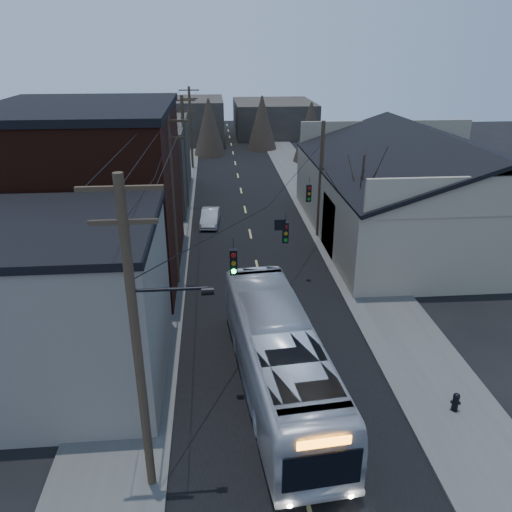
% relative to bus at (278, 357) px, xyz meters
% --- Properties ---
extents(road_surface, '(9.00, 110.00, 0.02)m').
position_rel_bus_xyz_m(road_surface, '(0.25, 22.58, -1.68)').
color(road_surface, black).
rests_on(road_surface, ground).
extents(sidewalk_left, '(4.00, 110.00, 0.12)m').
position_rel_bus_xyz_m(sidewalk_left, '(-6.25, 22.58, -1.63)').
color(sidewalk_left, '#474744').
rests_on(sidewalk_left, ground).
extents(sidewalk_right, '(4.00, 110.00, 0.12)m').
position_rel_bus_xyz_m(sidewalk_right, '(6.75, 22.58, -1.63)').
color(sidewalk_right, '#474744').
rests_on(sidewalk_right, ground).
extents(building_clapboard, '(8.00, 8.00, 7.00)m').
position_rel_bus_xyz_m(building_clapboard, '(-8.75, 1.58, 1.81)').
color(building_clapboard, gray).
rests_on(building_clapboard, ground).
extents(building_brick, '(10.00, 12.00, 10.00)m').
position_rel_bus_xyz_m(building_brick, '(-9.75, 12.58, 3.31)').
color(building_brick, black).
rests_on(building_brick, ground).
extents(building_left_far, '(9.00, 14.00, 7.00)m').
position_rel_bus_xyz_m(building_left_far, '(-9.25, 28.58, 1.81)').
color(building_left_far, '#2E2A25').
rests_on(building_left_far, ground).
extents(warehouse, '(16.16, 20.60, 7.73)m').
position_rel_bus_xyz_m(warehouse, '(13.25, 17.58, 1.01)').
color(warehouse, gray).
rests_on(warehouse, ground).
extents(building_far_left, '(10.00, 12.00, 6.00)m').
position_rel_bus_xyz_m(building_far_left, '(-5.75, 57.58, 1.31)').
color(building_far_left, '#2E2A25').
rests_on(building_far_left, ground).
extents(building_far_right, '(12.00, 14.00, 5.00)m').
position_rel_bus_xyz_m(building_far_right, '(7.25, 62.58, 0.81)').
color(building_far_right, '#2E2A25').
rests_on(building_far_right, ground).
extents(bare_tree, '(0.40, 0.40, 7.20)m').
position_rel_bus_xyz_m(bare_tree, '(6.75, 12.58, 1.91)').
color(bare_tree, black).
rests_on(bare_tree, ground).
extents(utility_lines, '(11.24, 45.28, 10.50)m').
position_rel_bus_xyz_m(utility_lines, '(-2.87, 16.72, 3.26)').
color(utility_lines, '#382B1E').
rests_on(utility_lines, ground).
extents(bus, '(3.94, 12.36, 3.38)m').
position_rel_bus_xyz_m(bus, '(0.00, 0.00, 0.00)').
color(bus, silver).
rests_on(bus, ground).
extents(parked_car, '(1.64, 3.89, 1.25)m').
position_rel_bus_xyz_m(parked_car, '(-2.78, 20.96, -1.07)').
color(parked_car, '#ADB0B5').
rests_on(parked_car, ground).
extents(fire_hydrant, '(0.39, 0.27, 0.80)m').
position_rel_bus_xyz_m(fire_hydrant, '(6.77, -1.93, -1.14)').
color(fire_hydrant, black).
rests_on(fire_hydrant, sidewalk_right).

